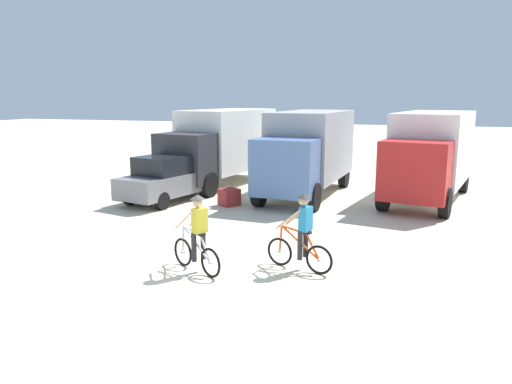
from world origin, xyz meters
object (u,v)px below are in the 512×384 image
Objects in this scene: sedan_parked at (168,178)px; box_truck_grey_hauler at (308,149)px; box_truck_white_box at (222,143)px; cyclist_orange_shirt at (197,236)px; cyclist_cowboy_hat at (301,235)px; supply_crate at (229,197)px; box_truck_avon_van at (431,152)px.

box_truck_grey_hauler is at bearing 30.77° from sedan_parked.
cyclist_orange_shirt is (3.74, -10.80, -1.03)m from box_truck_white_box.
sedan_parked is 8.81m from cyclist_cowboy_hat.
box_truck_white_box is at bearing 120.89° from cyclist_cowboy_hat.
box_truck_grey_hauler reaches higher than supply_crate.
supply_crate is (1.90, -4.02, -1.57)m from box_truck_white_box.
box_truck_white_box is 4.19m from sedan_parked.
cyclist_orange_shirt reaches higher than sedan_parked.
box_truck_avon_van is at bearing 25.49° from supply_crate.
box_truck_white_box is 1.00× the size of box_truck_avon_van.
sedan_parked is (-0.58, -4.03, -0.99)m from box_truck_white_box.
cyclist_orange_shirt is 2.37m from cyclist_cowboy_hat.
box_truck_white_box is at bearing 175.46° from box_truck_avon_van.
sedan_parked is at bearing 137.82° from cyclist_cowboy_hat.
box_truck_white_box is at bearing 109.10° from cyclist_orange_shirt.
supply_crate is at bearing 105.22° from cyclist_orange_shirt.
box_truck_grey_hauler is 3.79× the size of cyclist_cowboy_hat.
supply_crate is (-6.96, -3.32, -1.57)m from box_truck_avon_van.
box_truck_avon_van is at bearing -4.54° from box_truck_white_box.
supply_crate is at bearing 124.39° from cyclist_cowboy_hat.
box_truck_avon_van is 3.88× the size of cyclist_cowboy_hat.
box_truck_white_box is 11.63m from cyclist_cowboy_hat.
cyclist_cowboy_hat is (5.95, -9.94, -1.03)m from box_truck_white_box.
box_truck_white_box and box_truck_avon_van have the same top height.
supply_crate is at bearing -154.51° from box_truck_avon_van.
cyclist_cowboy_hat is (1.76, -8.76, -1.03)m from box_truck_grey_hauler.
cyclist_cowboy_hat is (-2.91, -9.24, -1.03)m from box_truck_avon_van.
supply_crate is at bearing 0.17° from sedan_parked.
box_truck_avon_van is (8.86, -0.70, 0.00)m from box_truck_white_box.
box_truck_white_box and box_truck_grey_hauler have the same top height.
supply_crate is at bearing -64.76° from box_truck_white_box.
supply_crate is at bearing -129.04° from box_truck_grey_hauler.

